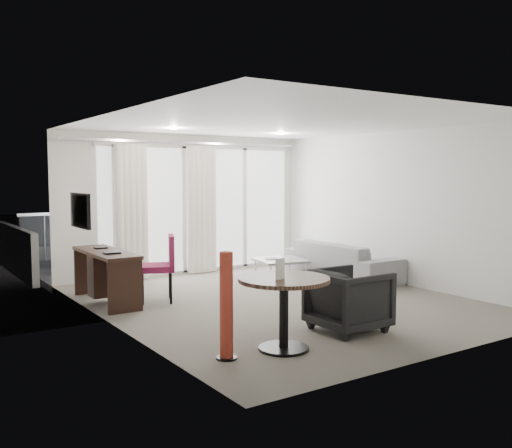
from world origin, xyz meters
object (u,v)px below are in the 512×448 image
sofa (342,260)px  rattan_chair_a (214,246)px  tub_armchair (349,300)px  round_table (284,314)px  coffee_table (280,269)px  desk_chair (156,268)px  rattan_chair_b (217,235)px  red_lamp (226,306)px  desk (106,277)px

sofa → rattan_chair_a: 3.04m
sofa → rattan_chair_a: size_ratio=3.08×
tub_armchair → sofa: size_ratio=0.36×
round_table → coffee_table: bearing=54.4°
desk_chair → coffee_table: bearing=31.9°
coffee_table → rattan_chair_b: rattan_chair_b is taller
tub_armchair → sofa: tub_armchair is taller
red_lamp → desk_chair: bearing=80.2°
rattan_chair_b → rattan_chair_a: bearing=-97.8°
red_lamp → rattan_chair_b: red_lamp is taller
desk_chair → sofa: bearing=21.0°
desk → rattan_chair_a: size_ratio=2.20×
desk → coffee_table: 3.19m
rattan_chair_b → desk: bearing=-112.6°
desk → coffee_table: (3.18, 0.06, -0.19)m
desk_chair → coffee_table: (2.54, 0.40, -0.31)m
desk → coffee_table: size_ratio=1.97×
desk_chair → rattan_chair_a: bearing=70.4°
sofa → rattan_chair_a: (-1.02, 2.87, 0.04)m
round_table → tub_armchair: 1.10m
coffee_table → sofa: 1.14m
red_lamp → coffee_table: (3.03, 3.23, -0.36)m
round_table → sofa: 4.37m
round_table → tub_armchair: (1.09, 0.17, -0.02)m
desk → round_table: bearing=-75.9°
desk_chair → red_lamp: red_lamp is taller
coffee_table → sofa: sofa is taller
desk → sofa: 4.21m
desk_chair → red_lamp: 2.87m
round_table → rattan_chair_a: 6.12m
desk_chair → rattan_chair_b: (3.28, 3.92, -0.05)m
red_lamp → round_table: bearing=-6.7°
desk_chair → sofa: desk_chair is taller
coffee_table → rattan_chair_a: rattan_chair_a is taller
round_table → coffee_table: round_table is taller
desk → rattan_chair_b: size_ratio=1.82×
red_lamp → rattan_chair_b: bearing=60.9°
tub_armchair → rattan_chair_b: 6.95m
rattan_chair_b → sofa: bearing=-61.3°
tub_armchair → coffee_table: (1.28, 3.13, -0.19)m
red_lamp → rattan_chair_b: size_ratio=1.23×
desk_chair → rattan_chair_a: (2.52, 2.75, -0.12)m
red_lamp → rattan_chair_b: (3.76, 6.75, -0.10)m
desk_chair → round_table: (0.18, -2.90, -0.10)m
desk_chair → tub_armchair: 3.01m
round_table → rattan_chair_a: size_ratio=1.33×
rattan_chair_a → desk_chair: bearing=-139.2°
round_table → rattan_chair_b: bearing=65.6°
sofa → rattan_chair_a: bearing=19.6°
desk → desk_chair: size_ratio=1.64×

